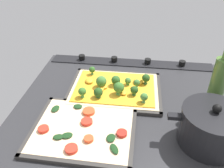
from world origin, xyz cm
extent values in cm
cube|color=#28282B|center=(0.00, 0.00, -1.50)|extent=(75.50, 63.91, 3.00)
cube|color=black|center=(0.00, -28.45, 0.40)|extent=(72.48, 7.00, 0.80)
cylinder|color=black|center=(-22.65, -28.45, 1.70)|extent=(2.80, 2.80, 1.80)
cylinder|color=black|center=(-7.55, -28.45, 1.70)|extent=(2.80, 2.80, 1.80)
cylinder|color=black|center=(7.55, -28.45, 1.70)|extent=(2.80, 2.80, 1.80)
cylinder|color=black|center=(22.65, -28.45, 1.70)|extent=(2.80, 2.80, 1.80)
cube|color=#33302D|center=(4.70, -5.90, 0.25)|extent=(34.22, 25.83, 0.50)
cube|color=#33302D|center=(4.77, -18.11, 0.65)|extent=(34.09, 1.39, 1.30)
cube|color=#33302D|center=(4.63, 6.32, 0.65)|extent=(34.09, 1.39, 1.30)
cube|color=#33302D|center=(-11.74, -5.99, 0.65)|extent=(1.34, 25.64, 1.30)
cube|color=#33302D|center=(21.14, -5.81, 0.65)|extent=(1.34, 25.64, 1.30)
cube|color=beige|center=(4.70, -5.90, 1.00)|extent=(31.81, 23.41, 1.00)
cube|color=gold|center=(4.70, -5.90, 1.70)|extent=(29.26, 21.07, 0.40)
cone|color=#68AD54|center=(-3.30, -6.52, 2.53)|extent=(1.31, 1.31, 1.25)
sphere|color=#427533|center=(-3.30, -6.52, 4.04)|extent=(2.38, 2.38, 2.38)
cone|color=#4D8B3F|center=(4.49, -7.09, 2.40)|extent=(1.85, 1.85, 1.00)
sphere|color=#2D5B23|center=(4.49, -7.09, 4.16)|extent=(3.36, 3.36, 3.36)
cone|color=#4D8B3F|center=(14.77, -13.72, 2.52)|extent=(1.34, 1.34, 1.25)
sphere|color=#2D5B23|center=(14.77, -13.72, 4.06)|extent=(2.43, 2.43, 2.43)
cone|color=#427635|center=(9.70, 1.04, 2.30)|extent=(1.77, 1.77, 0.80)
sphere|color=#264C1C|center=(9.70, 1.04, 3.91)|extent=(3.22, 3.22, 3.22)
cone|color=#5B9F46|center=(2.78, -1.61, 2.60)|extent=(2.09, 2.09, 1.39)
sphere|color=#386B28|center=(2.78, -1.61, 4.72)|extent=(3.79, 3.79, 3.79)
cone|color=#5B9F46|center=(15.18, 1.73, 2.57)|extent=(1.54, 1.54, 1.34)
sphere|color=#386B28|center=(15.18, 1.73, 4.29)|extent=(2.81, 2.81, 2.81)
cone|color=#427635|center=(-6.62, -9.56, 2.58)|extent=(1.66, 1.66, 1.37)
sphere|color=#264C1C|center=(-6.62, -9.56, 4.40)|extent=(3.01, 3.01, 3.01)
cone|color=#68AD54|center=(9.69, -5.44, 2.34)|extent=(2.18, 2.18, 0.88)
sphere|color=#427533|center=(9.69, -5.44, 4.27)|extent=(3.96, 3.96, 3.96)
cone|color=#68AD54|center=(-6.07, 1.99, 2.51)|extent=(1.45, 1.45, 1.22)
sphere|color=#427533|center=(-6.07, 1.99, 4.11)|extent=(2.64, 2.64, 2.64)
cone|color=#68AD54|center=(-0.02, -8.00, 2.30)|extent=(1.33, 1.33, 0.80)
sphere|color=#427533|center=(-0.02, -8.00, 3.61)|extent=(2.41, 2.41, 2.41)
cone|color=#427635|center=(-2.62, -1.85, 2.39)|extent=(1.53, 1.53, 0.98)
sphere|color=#264C1C|center=(-2.62, -1.85, 3.92)|extent=(2.77, 2.77, 2.77)
ellipsoid|color=gold|center=(8.80, -4.99, 2.38)|extent=(4.25, 4.20, 1.11)
ellipsoid|color=gold|center=(-3.84, -9.68, 2.53)|extent=(4.18, 4.61, 1.46)
ellipsoid|color=gold|center=(14.79, -8.04, 2.49)|extent=(3.98, 4.62, 1.39)
ellipsoid|color=gold|center=(9.70, -2.70, 2.37)|extent=(3.75, 3.81, 1.09)
ellipsoid|color=gold|center=(1.34, -2.04, 2.38)|extent=(3.79, 4.04, 1.12)
cube|color=#33302D|center=(11.60, 15.86, 0.25)|extent=(31.27, 26.54, 0.50)
cube|color=#33302D|center=(11.40, 3.44, 0.65)|extent=(30.86, 1.71, 1.30)
cube|color=#33302D|center=(11.81, 28.27, 0.65)|extent=(30.86, 1.71, 1.30)
cube|color=#33302D|center=(-3.22, 16.10, 0.65)|extent=(1.63, 26.05, 1.30)
cube|color=#33302D|center=(26.42, 15.61, 0.65)|extent=(1.63, 26.05, 1.30)
cube|color=beige|center=(11.60, 15.86, 0.95)|extent=(28.83, 24.10, 0.90)
cylinder|color=#D14723|center=(11.44, 9.12, 1.90)|extent=(3.93, 3.93, 1.00)
cylinder|color=#D14723|center=(9.02, 20.72, 1.90)|extent=(2.74, 2.74, 1.00)
cylinder|color=red|center=(12.89, 24.75, 1.90)|extent=(3.51, 3.51, 1.00)
cylinder|color=red|center=(11.05, 13.91, 1.90)|extent=(3.53, 3.53, 1.00)
cylinder|color=red|center=(23.04, 18.58, 1.90)|extent=(3.18, 3.18, 1.00)
cylinder|color=#B22319|center=(0.01, 17.41, 1.90)|extent=(3.12, 3.12, 1.00)
ellipsoid|color=#193819|center=(17.76, 20.92, 1.80)|extent=(3.49, 2.86, 0.60)
ellipsoid|color=#193819|center=(15.60, 6.92, 1.80)|extent=(3.02, 2.51, 0.60)
ellipsoid|color=#193819|center=(22.64, 8.99, 1.80)|extent=(2.80, 3.74, 0.60)
ellipsoid|color=#193819|center=(1.49, 23.20, 1.80)|extent=(3.49, 4.26, 0.60)
ellipsoid|color=#193819|center=(2.88, 19.43, 1.80)|extent=(2.93, 3.56, 0.60)
ellipsoid|color=#193819|center=(15.45, 20.07, 1.80)|extent=(3.86, 3.40, 0.60)
cylinder|color=black|center=(-24.36, 15.69, 5.13)|extent=(16.93, 16.93, 10.26)
cylinder|color=black|center=(-24.36, 15.69, 10.66)|extent=(17.27, 17.27, 0.80)
sphere|color=black|center=(-24.36, 15.69, 12.26)|extent=(2.40, 2.40, 2.40)
cube|color=black|center=(-14.09, 15.69, 8.41)|extent=(3.60, 2.00, 1.20)
cylinder|color=#476B2D|center=(-28.64, 0.73, 9.51)|extent=(4.94, 4.94, 19.02)
camera|label=1|loc=(-3.18, 65.14, 50.90)|focal=37.31mm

